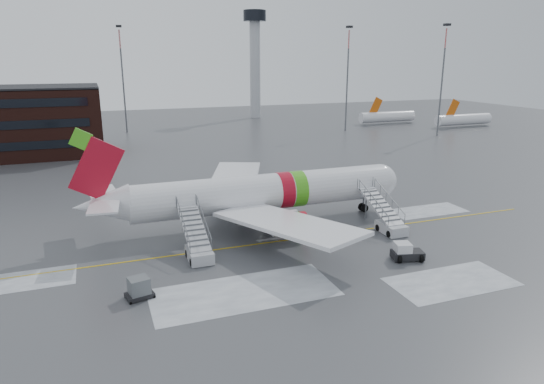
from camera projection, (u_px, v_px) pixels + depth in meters
name	position (u px, v px, depth m)	size (l,w,h in m)	color
ground	(272.00, 238.00, 47.75)	(260.00, 260.00, 0.00)	#494C4F
airliner	(257.00, 193.00, 50.84)	(35.03, 32.97, 11.18)	white
airstair_fwd	(387.00, 221.00, 49.55)	(2.05, 7.70, 3.48)	silver
airstair_aft	(197.00, 246.00, 42.96)	(2.05, 7.70, 3.48)	#AFB1B6
pushback_tug	(406.00, 252.00, 42.55)	(3.00, 2.54, 1.55)	black
uld_container	(139.00, 289.00, 35.72)	(2.20, 1.80, 1.59)	black
control_tower	(255.00, 52.00, 138.59)	(6.40, 6.40, 30.00)	#B2B5BA
light_mast_far_ne	(348.00, 72.00, 114.12)	(1.20, 1.20, 24.25)	#595B60
light_mast_far_n	(122.00, 73.00, 111.82)	(1.20, 1.20, 24.25)	#595B60
light_mast_far_e	(443.00, 73.00, 106.83)	(1.20, 1.20, 24.25)	#595B60
distant_aircraft	(411.00, 126.00, 126.50)	(35.00, 18.00, 8.00)	#D8590C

